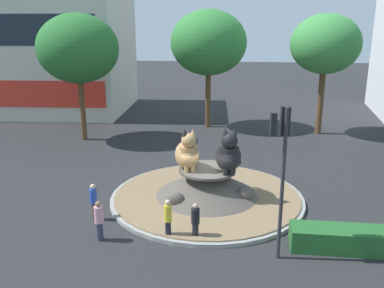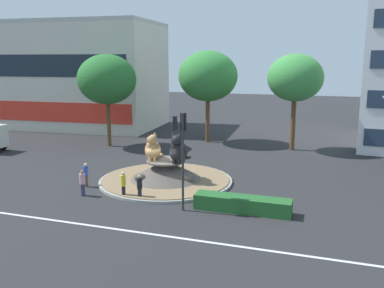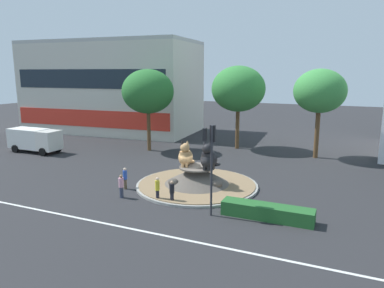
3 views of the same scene
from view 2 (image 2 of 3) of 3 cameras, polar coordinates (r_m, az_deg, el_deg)
The scene contains 15 objects.
ground_plane at distance 30.54m, azimuth -3.62°, elevation -5.20°, with size 160.00×160.00×0.00m, color #28282B.
lane_centreline at distance 23.02m, azimuth -12.04°, elevation -11.16°, with size 112.00×0.20×0.01m, color silver.
roundabout_island at distance 30.35m, azimuth -3.63°, elevation -4.05°, with size 9.73×9.73×1.62m.
cat_statue_calico at distance 30.30m, azimuth -5.43°, elevation -0.68°, with size 1.69×2.38×2.12m.
cat_statue_black at distance 29.42m, azimuth -1.89°, elevation -0.89°, with size 1.44×2.31×2.28m.
traffic_light_mast at distance 23.87m, azimuth -1.43°, elevation 0.51°, with size 0.71×0.59×5.81m.
shophouse_block at distance 58.70m, azimuth -17.31°, elevation 9.06°, with size 26.42×14.09×13.53m.
clipped_hedge_strip at distance 24.77m, azimuth 6.96°, elevation -8.22°, with size 5.71×1.20×0.90m, color #235B28.
broadleaf_tree_behind_island at distance 41.39m, azimuth 14.04°, elevation 8.80°, with size 5.35×5.35×9.36m.
second_tree_near_tower at distance 42.92m, azimuth -11.65°, elevation 8.70°, with size 5.90×5.90×9.35m.
third_tree_left at distance 44.21m, azimuth 2.21°, elevation 9.31°, with size 6.25×6.25×9.74m.
pedestrian_yellow_shirt at distance 27.08m, azimuth -9.44°, elevation -5.45°, with size 0.32×0.32×1.76m.
pedestrian_blue_shirt at distance 29.99m, azimuth -14.42°, elevation -4.04°, with size 0.33×0.33×1.72m.
pedestrian_pink_shirt at distance 28.11m, azimuth -14.86°, elevation -5.13°, with size 0.37×0.37×1.73m.
pedestrian_black_shirt at distance 26.66m, azimuth -7.24°, elevation -5.86°, with size 0.35×0.35×1.63m.
Camera 2 is at (10.99, -27.10, 8.80)m, focal length 38.71 mm.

